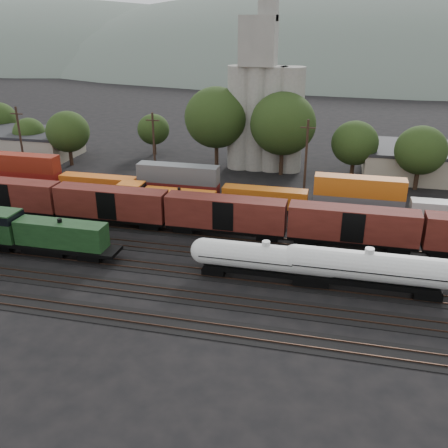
% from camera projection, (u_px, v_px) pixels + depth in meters
% --- Properties ---
extents(ground, '(600.00, 600.00, 0.00)m').
position_uv_depth(ground, '(186.00, 250.00, 59.46)').
color(ground, black).
extents(tracks, '(180.00, 33.20, 0.20)m').
position_uv_depth(tracks, '(186.00, 250.00, 59.44)').
color(tracks, black).
rests_on(tracks, ground).
extents(green_locomotive, '(17.79, 3.14, 4.71)m').
position_uv_depth(green_locomotive, '(37.00, 234.00, 57.42)').
color(green_locomotive, black).
rests_on(green_locomotive, ground).
extents(tank_car_a, '(16.14, 2.89, 4.23)m').
position_uv_depth(tank_car_a, '(265.00, 259.00, 51.80)').
color(tank_car_a, silver).
rests_on(tank_car_a, ground).
extents(tank_car_b, '(17.37, 3.11, 4.55)m').
position_uv_depth(tank_car_b, '(368.00, 268.00, 49.54)').
color(tank_car_b, silver).
rests_on(tank_car_b, ground).
extents(orange_locomotive, '(16.66, 2.78, 4.16)m').
position_uv_depth(orange_locomotive, '(160.00, 199.00, 68.97)').
color(orange_locomotive, black).
rests_on(orange_locomotive, ground).
extents(boxcar_string, '(138.20, 2.90, 4.20)m').
position_uv_depth(boxcar_string, '(111.00, 204.00, 65.25)').
color(boxcar_string, black).
rests_on(boxcar_string, ground).
extents(container_wall, '(160.00, 2.60, 5.80)m').
position_uv_depth(container_wall, '(123.00, 183.00, 75.04)').
color(container_wall, black).
rests_on(container_wall, ground).
extents(grain_silo, '(13.40, 5.00, 29.00)m').
position_uv_depth(grain_silo, '(264.00, 106.00, 86.71)').
color(grain_silo, gray).
rests_on(grain_silo, ground).
extents(industrial_sheds, '(119.38, 17.26, 5.10)m').
position_uv_depth(industrial_sheds, '(280.00, 157.00, 88.69)').
color(industrial_sheds, '#9E937F').
rests_on(industrial_sheds, ground).
extents(tree_band, '(165.77, 19.45, 14.49)m').
position_uv_depth(tree_band, '(198.00, 127.00, 89.47)').
color(tree_band, black).
rests_on(tree_band, ground).
extents(utility_poles, '(122.20, 0.36, 12.00)m').
position_uv_depth(utility_poles, '(228.00, 154.00, 76.80)').
color(utility_poles, black).
rests_on(utility_poles, ground).
extents(distant_hills, '(860.00, 286.00, 130.00)m').
position_uv_depth(distant_hills, '(357.00, 100.00, 295.58)').
color(distant_hills, '#59665B').
rests_on(distant_hills, ground).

